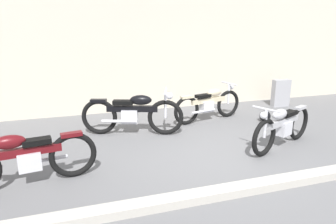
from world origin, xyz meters
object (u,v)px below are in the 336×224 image
object	(u,v)px
stone_marker	(281,93)
motorcycle_silver	(282,126)
helmet	(265,116)
motorcycle_black	(133,113)
motorcycle_maroon	(24,158)
motorcycle_cream	(209,104)

from	to	relation	value
stone_marker	motorcycle_silver	xyz separation A→B (m)	(-1.97, -2.65, 0.04)
stone_marker	helmet	size ratio (longest dim) A/B	2.88
helmet	motorcycle_black	xyz separation A→B (m)	(-3.22, 0.07, 0.33)
motorcycle_silver	motorcycle_maroon	distance (m)	4.47
motorcycle_silver	motorcycle_cream	distance (m)	2.09
stone_marker	motorcycle_maroon	xyz separation A→B (m)	(-6.44, -2.78, 0.05)
helmet	motorcycle_maroon	distance (m)	5.42
stone_marker	motorcycle_black	bearing A→B (deg)	-166.64
stone_marker	motorcycle_maroon	world-z (taller)	motorcycle_maroon
motorcycle_black	motorcycle_cream	size ratio (longest dim) A/B	1.08
stone_marker	helmet	xyz separation A→B (m)	(-1.29, -1.15, -0.25)
helmet	motorcycle_cream	xyz separation A→B (m)	(-1.27, 0.50, 0.29)
helmet	motorcycle_cream	world-z (taller)	motorcycle_cream
stone_marker	motorcycle_silver	bearing A→B (deg)	-126.70
motorcycle_black	motorcycle_silver	distance (m)	2.99
motorcycle_black	motorcycle_cream	world-z (taller)	motorcycle_black
motorcycle_black	motorcycle_maroon	xyz separation A→B (m)	(-1.93, -1.71, -0.03)
helmet	motorcycle_maroon	xyz separation A→B (m)	(-5.15, -1.64, 0.30)
stone_marker	motorcycle_black	world-z (taller)	motorcycle_black
motorcycle_silver	helmet	bearing A→B (deg)	-138.02
stone_marker	helmet	bearing A→B (deg)	-138.42
motorcycle_black	motorcycle_cream	bearing A→B (deg)	31.68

